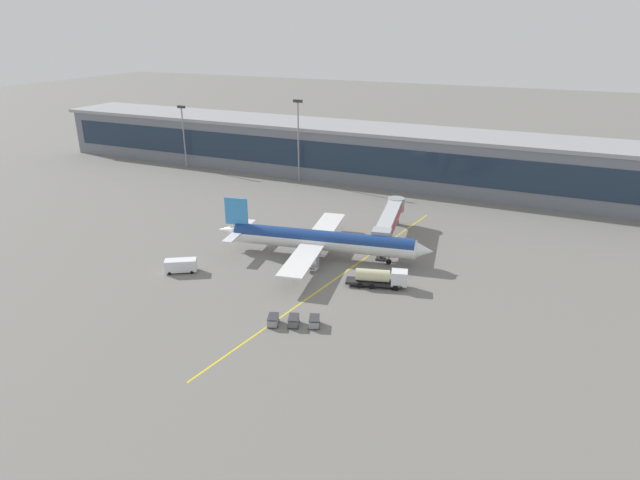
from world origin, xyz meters
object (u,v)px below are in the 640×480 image
(baggage_cart_1, at_px, (294,321))
(lavatory_truck, at_px, (180,265))
(main_airliner, at_px, (321,240))
(baggage_cart_2, at_px, (314,321))
(fuel_tanker, at_px, (381,278))
(baggage_cart_0, at_px, (273,320))

(baggage_cart_1, bearing_deg, lavatory_truck, 163.05)
(main_airliner, height_order, baggage_cart_2, main_airliner)
(fuel_tanker, xyz_separation_m, baggage_cart_0, (-10.90, -19.54, -0.96))
(baggage_cart_1, bearing_deg, baggage_cart_0, -159.23)
(baggage_cart_0, bearing_deg, fuel_tanker, 60.85)
(baggage_cart_2, bearing_deg, lavatory_truck, 166.53)
(lavatory_truck, relative_size, baggage_cart_0, 2.03)
(fuel_tanker, height_order, baggage_cart_1, fuel_tanker)
(lavatory_truck, distance_m, baggage_cart_2, 32.19)
(main_airliner, bearing_deg, fuel_tanker, -26.76)
(baggage_cart_0, height_order, baggage_cart_1, same)
(main_airliner, xyz_separation_m, baggage_cart_2, (10.21, -24.90, -2.86))
(baggage_cart_0, bearing_deg, main_airliner, 98.84)
(lavatory_truck, xyz_separation_m, baggage_cart_1, (28.31, -8.63, -0.64))
(baggage_cart_0, height_order, baggage_cart_2, same)
(lavatory_truck, height_order, baggage_cart_1, lavatory_truck)
(baggage_cart_1, height_order, baggage_cart_2, same)
(lavatory_truck, height_order, baggage_cart_0, lavatory_truck)
(main_airliner, distance_m, fuel_tanker, 17.04)
(lavatory_truck, xyz_separation_m, baggage_cart_2, (31.30, -7.50, -0.64))
(main_airliner, xyz_separation_m, baggage_cart_0, (4.22, -27.17, -2.86))
(fuel_tanker, height_order, lavatory_truck, fuel_tanker)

